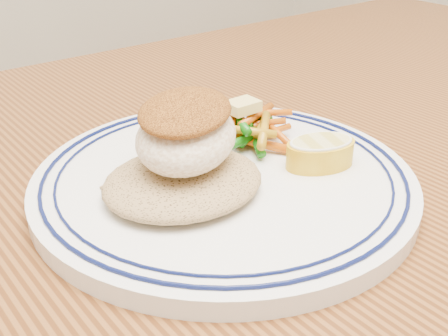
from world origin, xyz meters
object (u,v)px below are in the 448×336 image
rice_pilaf (183,178)px  lemon_wedge (320,151)px  plate (224,180)px  vegetable_pile (244,127)px  fish_fillet (186,130)px  dining_table (275,287)px

rice_pilaf → lemon_wedge: (0.11, -0.03, 0.00)m
rice_pilaf → lemon_wedge: same height
plate → rice_pilaf: 0.04m
rice_pilaf → vegetable_pile: vegetable_pile is taller
plate → lemon_wedge: size_ratio=4.45×
rice_pilaf → fish_fillet: bearing=43.7°
lemon_wedge → dining_table: bearing=168.9°
dining_table → fish_fillet: bearing=149.3°
dining_table → fish_fillet: fish_fillet is taller
vegetable_pile → fish_fillet: bearing=-159.9°
dining_table → vegetable_pile: 0.14m
dining_table → vegetable_pile: (0.02, 0.07, 0.13)m
plate → lemon_wedge: (0.07, -0.04, 0.02)m
vegetable_pile → dining_table: bearing=-104.7°
rice_pilaf → vegetable_pile: size_ratio=1.20×
dining_table → lemon_wedge: bearing=-11.1°
rice_pilaf → vegetable_pile: bearing=23.9°
plate → lemon_wedge: 0.08m
plate → fish_fillet: (-0.03, 0.01, 0.05)m
fish_fillet → vegetable_pile: 0.09m
plate → vegetable_pile: vegetable_pile is taller
dining_table → rice_pilaf: rice_pilaf is taller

